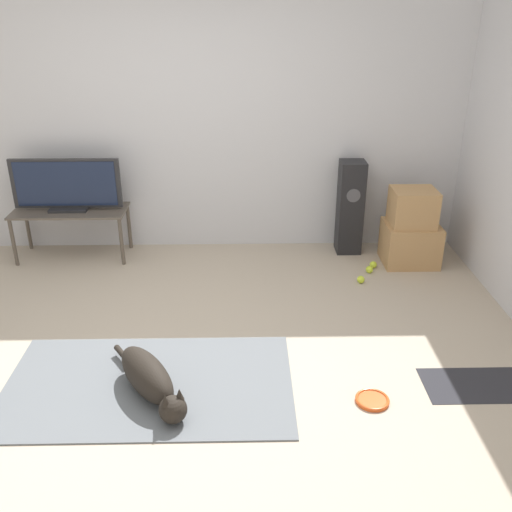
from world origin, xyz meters
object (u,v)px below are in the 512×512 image
cardboard_box_lower (410,243)px  tv_stand (71,216)px  tennis_ball_by_boxes (361,279)px  tennis_ball_near_speaker (373,265)px  frisbee (372,400)px  cardboard_box_upper (413,207)px  tv (66,185)px  tennis_ball_loose_on_carpet (369,270)px  dog (150,379)px  floor_speaker (350,207)px

cardboard_box_lower → tv_stand: 3.22m
tennis_ball_by_boxes → tennis_ball_near_speaker: (0.17, 0.30, 0.00)m
frisbee → cardboard_box_upper: bearing=69.7°
frisbee → tennis_ball_near_speaker: size_ratio=3.24×
tennis_ball_near_speaker → tv: bearing=173.4°
tennis_ball_loose_on_carpet → tennis_ball_by_boxes: bearing=-120.5°
dog → cardboard_box_upper: 2.92m
floor_speaker → tennis_ball_loose_on_carpet: size_ratio=13.79×
cardboard_box_lower → tennis_ball_loose_on_carpet: cardboard_box_lower is taller
tv → tennis_ball_near_speaker: tv is taller
cardboard_box_upper → tennis_ball_loose_on_carpet: (-0.40, -0.21, -0.52)m
tv → tennis_ball_loose_on_carpet: bearing=-8.9°
tennis_ball_by_boxes → floor_speaker: bearing=90.1°
frisbee → cardboard_box_upper: (0.75, 2.03, 0.54)m
frisbee → floor_speaker: (0.23, 2.33, 0.44)m
dog → tennis_ball_by_boxes: (1.62, 1.54, -0.10)m
cardboard_box_lower → tennis_ball_near_speaker: cardboard_box_lower is taller
cardboard_box_upper → tennis_ball_near_speaker: cardboard_box_upper is taller
tennis_ball_near_speaker → cardboard_box_lower: bearing=18.5°
tennis_ball_near_speaker → tennis_ball_loose_on_carpet: bearing=-118.5°
frisbee → tennis_ball_by_boxes: bearing=81.8°
tennis_ball_by_boxes → cardboard_box_lower: bearing=38.4°
tv_stand → tennis_ball_near_speaker: tv_stand is taller
floor_speaker → tennis_ball_by_boxes: bearing=-89.9°
dog → frisbee: dog is taller
cardboard_box_lower → floor_speaker: floor_speaker is taller
dog → tennis_ball_near_speaker: dog is taller
cardboard_box_lower → tv: bearing=176.2°
tv → cardboard_box_upper: bearing=-4.0°
cardboard_box_lower → cardboard_box_upper: bearing=-145.0°
cardboard_box_upper → tennis_ball_loose_on_carpet: bearing=-152.1°
tv → tennis_ball_loose_on_carpet: size_ratio=15.23×
tennis_ball_by_boxes → tennis_ball_near_speaker: same height
tennis_ball_by_boxes → tennis_ball_loose_on_carpet: size_ratio=1.00×
cardboard_box_lower → tv: 3.26m
tv → floor_speaker: bearing=1.6°
frisbee → tv: (-2.44, 2.26, 0.71)m
tv_stand → tennis_ball_near_speaker: size_ratio=16.03×
tv_stand → tennis_ball_loose_on_carpet: 2.85m
tv → cardboard_box_lower: bearing=-3.8°
dog → tennis_ball_loose_on_carpet: size_ratio=12.25×
frisbee → floor_speaker: floor_speaker is taller
tv_stand → tv: (0.00, 0.00, 0.30)m
dog → cardboard_box_lower: size_ratio=1.62×
dog → tv: (-1.05, 2.17, 0.59)m
cardboard_box_upper → tennis_ball_loose_on_carpet: cardboard_box_upper is taller
tv_stand → cardboard_box_upper: bearing=-4.0°
dog → tv: bearing=115.8°
dog → cardboard_box_upper: (2.14, 1.95, 0.43)m
tv_stand → tennis_ball_by_boxes: bearing=-13.3°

